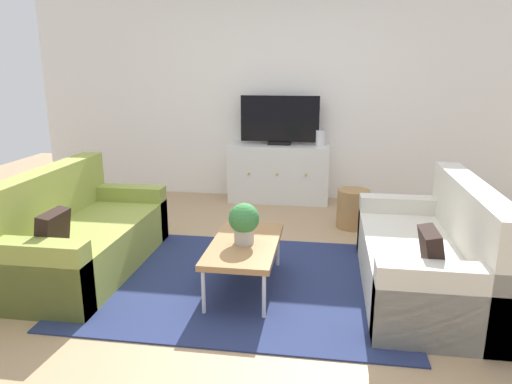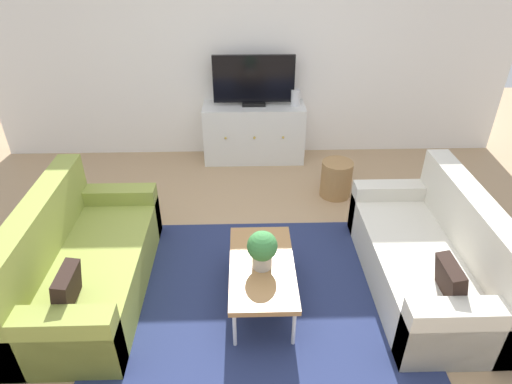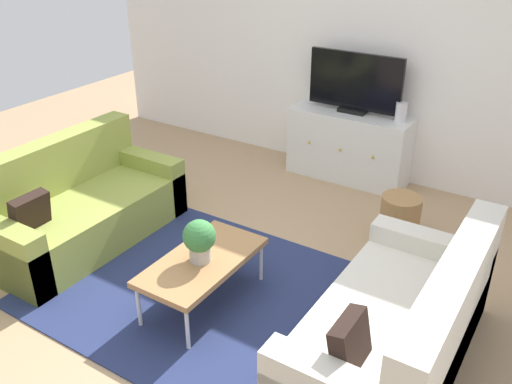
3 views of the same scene
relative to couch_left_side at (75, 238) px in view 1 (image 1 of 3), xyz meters
name	(u,v)px [view 1 (image 1 of 3)]	position (x,y,z in m)	size (l,w,h in m)	color
ground_plane	(247,274)	(1.44, 0.10, -0.28)	(10.00, 10.00, 0.00)	tan
wall_back	(280,92)	(1.44, 2.65, 1.07)	(6.40, 0.12, 2.70)	white
area_rug	(244,282)	(1.44, -0.05, -0.27)	(2.50, 1.90, 0.01)	navy
couch_left_side	(75,238)	(0.00, 0.00, 0.00)	(0.84, 1.70, 0.85)	olive
couch_right_side	(434,258)	(2.88, 0.00, 0.00)	(0.84, 1.70, 0.85)	beige
coffee_table	(245,246)	(1.46, -0.14, 0.07)	(0.50, 0.97, 0.38)	#A37547
potted_plant	(244,221)	(1.46, -0.16, 0.27)	(0.23, 0.23, 0.31)	#B7B2A8
tv_console	(279,173)	(1.46, 2.37, 0.08)	(1.25, 0.47, 0.72)	silver
flat_screen_tv	(280,120)	(1.46, 2.39, 0.74)	(0.97, 0.16, 0.60)	black
glass_vase	(320,138)	(1.97, 2.37, 0.54)	(0.11, 0.11, 0.19)	silver
wicker_basket	(353,209)	(2.35, 1.46, -0.07)	(0.34, 0.34, 0.41)	#9E7547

